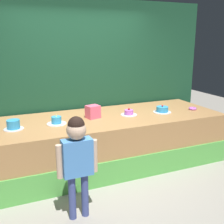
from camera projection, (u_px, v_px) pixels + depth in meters
ground_plane at (110, 185)px, 3.89m from camera, size 12.00×12.00×0.00m
stage_platform at (94, 143)px, 4.37m from camera, size 4.15×1.34×0.80m
curtain_backdrop at (78, 78)px, 4.82m from camera, size 4.87×0.08×2.65m
child_figure at (77, 154)px, 3.00m from camera, size 0.46×0.21×1.20m
pink_box at (93, 112)px, 4.27m from camera, size 0.23×0.21×0.20m
donut at (193, 109)px, 4.80m from camera, size 0.13×0.13×0.04m
cake_left at (13, 125)px, 3.74m from camera, size 0.27×0.27×0.13m
cake_center at (56, 121)px, 3.98m from camera, size 0.28×0.28×0.16m
cake_right at (129, 113)px, 4.45m from camera, size 0.27×0.27×0.12m
cake_far_right at (162, 110)px, 4.61m from camera, size 0.30×0.30×0.13m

